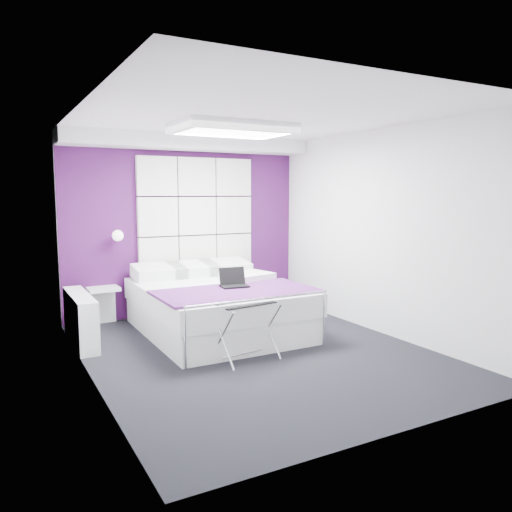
{
  "coord_description": "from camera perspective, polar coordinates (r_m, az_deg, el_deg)",
  "views": [
    {
      "loc": [
        -2.62,
        -4.81,
        1.78
      ],
      "look_at": [
        0.18,
        0.35,
        1.05
      ],
      "focal_mm": 35.0,
      "sensor_mm": 36.0,
      "label": 1
    }
  ],
  "objects": [
    {
      "name": "floor",
      "position": [
        5.75,
        0.08,
        -10.92
      ],
      "size": [
        4.4,
        4.4,
        0.0
      ],
      "primitive_type": "plane",
      "color": "black",
      "rests_on": "ground"
    },
    {
      "name": "ceiling",
      "position": [
        5.53,
        0.09,
        15.62
      ],
      "size": [
        4.4,
        4.4,
        0.0
      ],
      "primitive_type": "plane",
      "rotation": [
        3.14,
        0.0,
        0.0
      ],
      "color": "white",
      "rests_on": "wall_back"
    },
    {
      "name": "wall_back",
      "position": [
        7.49,
        -8.0,
        3.36
      ],
      "size": [
        3.6,
        0.0,
        3.6
      ],
      "primitive_type": "plane",
      "rotation": [
        1.57,
        0.0,
        0.0
      ],
      "color": "white",
      "rests_on": "floor"
    },
    {
      "name": "wall_left",
      "position": [
        4.9,
        -18.75,
        1.09
      ],
      "size": [
        0.0,
        4.4,
        4.4
      ],
      "primitive_type": "plane",
      "rotation": [
        1.57,
        0.0,
        1.57
      ],
      "color": "white",
      "rests_on": "floor"
    },
    {
      "name": "wall_right",
      "position": [
        6.54,
        14.08,
        2.68
      ],
      "size": [
        0.0,
        4.4,
        4.4
      ],
      "primitive_type": "plane",
      "rotation": [
        1.57,
        0.0,
        -1.57
      ],
      "color": "white",
      "rests_on": "floor"
    },
    {
      "name": "accent_wall",
      "position": [
        7.48,
        -7.97,
        3.35
      ],
      "size": [
        3.58,
        0.02,
        2.58
      ],
      "primitive_type": "cube",
      "color": "#411045",
      "rests_on": "wall_back"
    },
    {
      "name": "soffit",
      "position": [
        7.28,
        -7.46,
        12.72
      ],
      "size": [
        3.58,
        0.5,
        0.2
      ],
      "primitive_type": "cube",
      "color": "white",
      "rests_on": "wall_back"
    },
    {
      "name": "headboard",
      "position": [
        7.5,
        -6.75,
        2.39
      ],
      "size": [
        1.8,
        0.08,
        2.3
      ],
      "primitive_type": null,
      "color": "silver",
      "rests_on": "wall_back"
    },
    {
      "name": "skylight",
      "position": [
        6.05,
        -2.72,
        14.4
      ],
      "size": [
        1.36,
        0.86,
        0.12
      ],
      "primitive_type": null,
      "color": "white",
      "rests_on": "ceiling"
    },
    {
      "name": "wall_lamp",
      "position": [
        7.06,
        -15.59,
        2.29
      ],
      "size": [
        0.15,
        0.15,
        0.15
      ],
      "primitive_type": "sphere",
      "color": "white",
      "rests_on": "wall_back"
    },
    {
      "name": "radiator",
      "position": [
        6.35,
        -19.43,
        -6.79
      ],
      "size": [
        0.22,
        1.2,
        0.6
      ],
      "primitive_type": "cube",
      "color": "white",
      "rests_on": "floor"
    },
    {
      "name": "bed",
      "position": [
        6.52,
        -4.53,
        -5.7
      ],
      "size": [
        1.88,
        2.28,
        0.79
      ],
      "color": "white",
      "rests_on": "floor"
    },
    {
      "name": "nightstand",
      "position": [
        7.07,
        -17.04,
        -3.62
      ],
      "size": [
        0.41,
        0.32,
        0.05
      ],
      "primitive_type": "cube",
      "color": "white",
      "rests_on": "wall_back"
    },
    {
      "name": "luggage_rack",
      "position": [
        5.44,
        -1.21,
        -8.59
      ],
      "size": [
        0.63,
        0.46,
        0.62
      ],
      "rotation": [
        0.0,
        0.0,
        0.13
      ],
      "color": "silver",
      "rests_on": "floor"
    },
    {
      "name": "laptop",
      "position": [
        6.17,
        -2.66,
        -2.97
      ],
      "size": [
        0.33,
        0.23,
        0.24
      ],
      "rotation": [
        0.0,
        0.0,
        -0.12
      ],
      "color": "black",
      "rests_on": "bed"
    }
  ]
}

